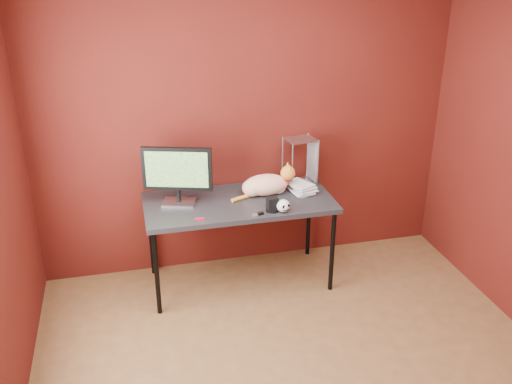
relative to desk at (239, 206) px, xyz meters
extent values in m
cube|color=#4A110D|center=(0.15, 0.38, 0.60)|extent=(3.50, 0.02, 2.60)
cube|color=black|center=(0.00, 0.00, 0.03)|extent=(1.50, 0.70, 0.04)
cylinder|color=black|center=(-0.70, -0.30, -0.34)|extent=(0.04, 0.04, 0.71)
cylinder|color=black|center=(0.70, -0.30, -0.34)|extent=(0.04, 0.04, 0.71)
cylinder|color=black|center=(-0.70, 0.30, -0.34)|extent=(0.04, 0.04, 0.71)
cylinder|color=black|center=(0.70, 0.30, -0.34)|extent=(0.04, 0.04, 0.71)
cube|color=#A6A5AA|center=(-0.47, 0.05, 0.06)|extent=(0.29, 0.24, 0.02)
cylinder|color=black|center=(-0.47, 0.05, 0.12)|extent=(0.03, 0.03, 0.11)
cube|color=black|center=(-0.47, 0.05, 0.34)|extent=(0.53, 0.19, 0.35)
cube|color=#1B4612|center=(-0.47, 0.05, 0.34)|extent=(0.46, 0.15, 0.29)
ellipsoid|color=orange|center=(0.24, 0.06, 0.14)|extent=(0.37, 0.20, 0.17)
ellipsoid|color=orange|center=(0.13, 0.06, 0.12)|extent=(0.18, 0.17, 0.14)
sphere|color=white|center=(0.34, 0.06, 0.11)|extent=(0.12, 0.12, 0.12)
sphere|color=orange|center=(0.42, 0.06, 0.22)|extent=(0.12, 0.12, 0.12)
cone|color=orange|center=(0.43, 0.03, 0.28)|extent=(0.04, 0.04, 0.05)
cone|color=orange|center=(0.43, 0.09, 0.28)|extent=(0.04, 0.04, 0.05)
cylinder|color=#B10C0B|center=(0.40, 0.06, 0.17)|extent=(0.09, 0.09, 0.01)
cylinder|color=orange|center=(0.03, 0.01, 0.07)|extent=(0.19, 0.11, 0.03)
ellipsoid|color=white|center=(0.29, -0.28, 0.10)|extent=(0.10, 0.10, 0.10)
ellipsoid|color=black|center=(0.27, -0.33, 0.11)|extent=(0.03, 0.01, 0.03)
ellipsoid|color=black|center=(0.31, -0.33, 0.11)|extent=(0.03, 0.01, 0.03)
cube|color=black|center=(0.29, -0.33, 0.09)|extent=(0.06, 0.02, 0.01)
cylinder|color=black|center=(0.21, -0.25, 0.06)|extent=(0.10, 0.10, 0.01)
cube|color=black|center=(0.21, -0.25, 0.11)|extent=(0.09, 0.08, 0.10)
imported|color=beige|center=(0.46, 0.03, 0.16)|extent=(0.19, 0.24, 0.22)
imported|color=beige|center=(0.46, 0.03, 0.38)|extent=(0.21, 0.25, 0.22)
imported|color=beige|center=(0.46, 0.03, 0.59)|extent=(0.23, 0.26, 0.22)
imported|color=beige|center=(0.46, 0.03, 0.81)|extent=(0.24, 0.27, 0.22)
cylinder|color=#A6A5AA|center=(0.45, 0.11, 0.25)|extent=(0.01, 0.01, 0.41)
cylinder|color=#A6A5AA|center=(0.69, 0.11, 0.25)|extent=(0.01, 0.01, 0.41)
cylinder|color=#A6A5AA|center=(0.45, 0.31, 0.25)|extent=(0.01, 0.01, 0.41)
cylinder|color=#A6A5AA|center=(0.69, 0.31, 0.25)|extent=(0.01, 0.01, 0.41)
cube|color=#A6A5AA|center=(0.57, 0.21, 0.06)|extent=(0.26, 0.23, 0.01)
cube|color=#A6A5AA|center=(0.57, 0.21, 0.45)|extent=(0.26, 0.23, 0.01)
cube|color=#B50D29|center=(-0.35, -0.27, 0.06)|extent=(0.07, 0.03, 0.01)
cube|color=black|center=(0.11, -0.29, 0.06)|extent=(0.05, 0.04, 0.02)
cylinder|color=#A6A5AA|center=(0.06, -0.29, 0.05)|extent=(0.05, 0.05, 0.00)
camera|label=1|loc=(-0.83, -4.04, 1.95)|focal=40.00mm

